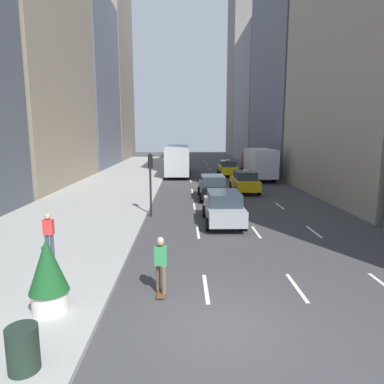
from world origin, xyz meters
name	(u,v)px	position (x,y,z in m)	size (l,w,h in m)	color
ground_plane	(219,324)	(0.00, 0.00, 0.00)	(160.00, 160.00, 0.00)	#3D3D3F
sidewalk_left	(124,179)	(-7.00, 27.00, 0.07)	(8.00, 66.00, 0.15)	#9E9E99
lane_markings	(222,185)	(2.60, 23.00, 0.01)	(5.72, 56.00, 0.01)	white
building_row_left	(66,48)	(-14.00, 32.86, 14.07)	(6.00, 65.38, 34.89)	#4C515B
building_row_right	(288,39)	(12.00, 36.36, 16.14)	(6.00, 75.45, 37.91)	slate
taxi_lead	(228,168)	(4.00, 30.19, 0.88)	(2.02, 4.40, 1.87)	yellow
taxi_second	(245,181)	(4.00, 19.26, 0.88)	(2.02, 4.40, 1.87)	yellow
sedan_black_near	(223,207)	(1.20, 9.64, 0.88)	(2.02, 4.60, 1.73)	#9EA0A5
sedan_silver_behind	(213,187)	(1.20, 16.60, 0.88)	(2.02, 4.45, 1.73)	black
city_bus	(178,159)	(-1.61, 31.94, 1.79)	(2.80, 11.61, 3.25)	#B7BCC1
box_truck	(258,163)	(6.80, 27.41, 1.71)	(2.58, 8.40, 3.15)	maroon
skateboarder	(161,263)	(-1.54, 1.68, 0.96)	(0.36, 0.80, 1.75)	brown
trash_can	(23,349)	(-3.97, -1.76, 0.60)	(0.60, 0.60, 0.90)	#1E2D23
planter_with_shrub	(48,274)	(-4.31, 0.47, 1.15)	(1.00, 1.00, 1.95)	silver
pedestrian_near_curb	(49,233)	(-5.85, 4.47, 1.07)	(0.36, 0.22, 1.65)	#383D51
traffic_light_pole	(150,174)	(-2.75, 11.36, 2.41)	(0.24, 0.42, 3.60)	black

